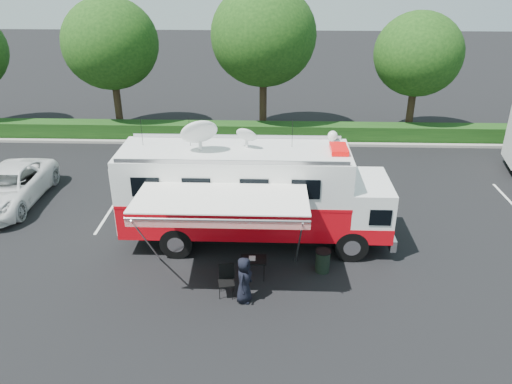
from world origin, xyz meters
TOP-DOWN VIEW (x-y plane):
  - ground_plane at (0.00, 0.00)m, footprint 120.00×120.00m
  - back_border at (1.14, 12.90)m, footprint 60.00×6.14m
  - stall_lines at (-0.50, 3.00)m, footprint 24.12×5.50m
  - command_truck at (-0.09, -0.00)m, footprint 10.14×2.79m
  - awning at (-1.00, -2.89)m, footprint 5.53×2.84m
  - white_suv at (-11.17, 2.89)m, footprint 2.76×5.84m
  - person at (-0.23, -3.73)m, footprint 0.70×0.90m
  - folding_table at (0.02, -2.45)m, footprint 0.90×0.65m
  - folding_chair at (-0.84, -3.37)m, footprint 0.60×0.63m
  - trash_bin at (2.44, -1.96)m, footprint 0.55×0.55m

SIDE VIEW (x-z plane):
  - ground_plane at x=0.00m, z-range 0.00..0.00m
  - white_suv at x=-11.17m, z-range -0.81..0.81m
  - person at x=-0.23m, z-range -0.81..0.81m
  - stall_lines at x=-0.50m, z-range 0.00..0.01m
  - trash_bin at x=2.44m, z-range 0.00..0.83m
  - folding_chair at x=-0.84m, z-range 0.10..1.18m
  - folding_table at x=0.02m, z-range 0.33..1.09m
  - command_truck at x=-0.09m, z-range -0.35..4.52m
  - awning at x=-1.00m, z-range 1.47..4.81m
  - back_border at x=1.14m, z-range 0.57..9.44m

